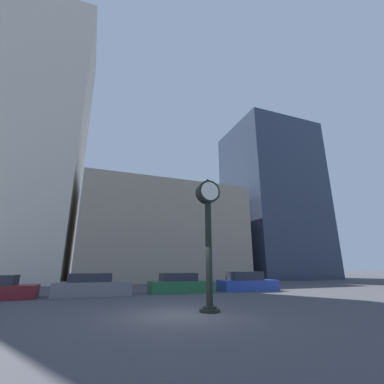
% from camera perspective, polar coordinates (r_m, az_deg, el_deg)
% --- Properties ---
extents(ground_plane, '(200.00, 200.00, 0.00)m').
position_cam_1_polar(ground_plane, '(10.47, -2.73, -25.66)').
color(ground_plane, '#424247').
extents(building_tall_tower, '(10.26, 12.00, 34.12)m').
position_cam_1_polar(building_tall_tower, '(37.92, -30.91, 10.10)').
color(building_tall_tower, beige).
rests_on(building_tall_tower, ground_plane).
extents(building_storefront_row, '(20.27, 12.00, 11.87)m').
position_cam_1_polar(building_storefront_row, '(35.10, -6.82, -9.23)').
color(building_storefront_row, gray).
rests_on(building_storefront_row, ground_plane).
extents(building_glass_modern, '(13.08, 12.00, 24.70)m').
position_cam_1_polar(building_glass_modern, '(44.57, 17.33, -1.69)').
color(building_glass_modern, '#2D384C').
rests_on(building_glass_modern, ground_plane).
extents(street_clock, '(1.00, 0.81, 5.51)m').
position_cam_1_polar(street_clock, '(11.11, 3.63, -7.36)').
color(street_clock, black).
rests_on(street_clock, ground_plane).
extents(car_grey, '(4.51, 1.88, 1.33)m').
position_cam_1_polar(car_grey, '(17.82, -21.24, -18.93)').
color(car_grey, slate).
rests_on(car_grey, ground_plane).
extents(car_green, '(4.39, 1.75, 1.29)m').
position_cam_1_polar(car_green, '(18.86, -2.61, -19.79)').
color(car_green, '#236038').
rests_on(car_green, ground_plane).
extents(car_blue, '(4.38, 2.13, 1.37)m').
position_cam_1_polar(car_blue, '(20.76, 12.05, -19.08)').
color(car_blue, '#28429E').
rests_on(car_blue, ground_plane).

